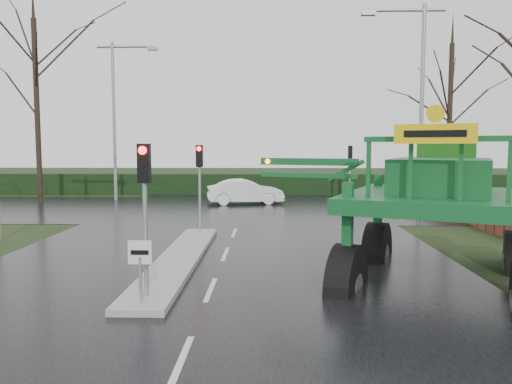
{
  "coord_description": "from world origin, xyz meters",
  "views": [
    {
      "loc": [
        1.42,
        -11.72,
        3.46
      ],
      "look_at": [
        0.98,
        4.29,
        2.0
      ],
      "focal_mm": 35.0,
      "sensor_mm": 36.0,
      "label": 1
    }
  ],
  "objects_px": {
    "traffic_signal_far": "(350,160)",
    "white_sedan": "(245,204)",
    "traffic_signal_near": "(145,187)",
    "crop_sprayer": "(351,183)",
    "traffic_signal_mid": "(200,169)",
    "street_light_left_far": "(118,107)",
    "street_light_right": "(415,92)",
    "keep_left_sign": "(140,261)"
  },
  "relations": [
    {
      "from": "keep_left_sign",
      "to": "crop_sprayer",
      "type": "relative_size",
      "value": 0.15
    },
    {
      "from": "keep_left_sign",
      "to": "traffic_signal_mid",
      "type": "relative_size",
      "value": 0.38
    },
    {
      "from": "keep_left_sign",
      "to": "crop_sprayer",
      "type": "distance_m",
      "value": 5.36
    },
    {
      "from": "traffic_signal_near",
      "to": "street_light_right",
      "type": "xyz_separation_m",
      "value": [
        9.49,
        13.01,
        3.4
      ]
    },
    {
      "from": "traffic_signal_near",
      "to": "traffic_signal_far",
      "type": "relative_size",
      "value": 1.0
    },
    {
      "from": "traffic_signal_far",
      "to": "white_sedan",
      "type": "distance_m",
      "value": 7.31
    },
    {
      "from": "traffic_signal_mid",
      "to": "traffic_signal_far",
      "type": "height_order",
      "value": "same"
    },
    {
      "from": "traffic_signal_mid",
      "to": "street_light_left_far",
      "type": "xyz_separation_m",
      "value": [
        -6.89,
        12.51,
        3.4
      ]
    },
    {
      "from": "street_light_left_far",
      "to": "crop_sprayer",
      "type": "bearing_deg",
      "value": -59.17
    },
    {
      "from": "traffic_signal_near",
      "to": "crop_sprayer",
      "type": "bearing_deg",
      "value": 18.33
    },
    {
      "from": "traffic_signal_mid",
      "to": "white_sedan",
      "type": "xyz_separation_m",
      "value": [
        1.25,
        10.57,
        -2.59
      ]
    },
    {
      "from": "white_sedan",
      "to": "crop_sprayer",
      "type": "bearing_deg",
      "value": -179.02
    },
    {
      "from": "traffic_signal_mid",
      "to": "street_light_left_far",
      "type": "height_order",
      "value": "street_light_left_far"
    },
    {
      "from": "keep_left_sign",
      "to": "traffic_signal_far",
      "type": "bearing_deg",
      "value": 70.07
    },
    {
      "from": "street_light_left_far",
      "to": "crop_sprayer",
      "type": "xyz_separation_m",
      "value": [
        11.61,
        -19.45,
        -3.41
      ]
    },
    {
      "from": "street_light_right",
      "to": "crop_sprayer",
      "type": "xyz_separation_m",
      "value": [
        -4.78,
        -11.45,
        -3.41
      ]
    },
    {
      "from": "traffic_signal_near",
      "to": "street_light_left_far",
      "type": "height_order",
      "value": "street_light_left_far"
    },
    {
      "from": "street_light_right",
      "to": "street_light_left_far",
      "type": "relative_size",
      "value": 1.0
    },
    {
      "from": "white_sedan",
      "to": "street_light_left_far",
      "type": "bearing_deg",
      "value": 66.38
    },
    {
      "from": "traffic_signal_mid",
      "to": "street_light_left_far",
      "type": "bearing_deg",
      "value": 118.86
    },
    {
      "from": "traffic_signal_near",
      "to": "crop_sprayer",
      "type": "height_order",
      "value": "crop_sprayer"
    },
    {
      "from": "street_light_left_far",
      "to": "white_sedan",
      "type": "distance_m",
      "value": 10.29
    },
    {
      "from": "keep_left_sign",
      "to": "street_light_left_far",
      "type": "xyz_separation_m",
      "value": [
        -6.89,
        21.5,
        4.93
      ]
    },
    {
      "from": "traffic_signal_near",
      "to": "street_light_right",
      "type": "relative_size",
      "value": 0.35
    },
    {
      "from": "street_light_left_far",
      "to": "traffic_signal_mid",
      "type": "bearing_deg",
      "value": -61.14
    },
    {
      "from": "street_light_right",
      "to": "street_light_left_far",
      "type": "bearing_deg",
      "value": 153.98
    },
    {
      "from": "traffic_signal_far",
      "to": "white_sedan",
      "type": "bearing_deg",
      "value": 16.57
    },
    {
      "from": "traffic_signal_near",
      "to": "street_light_left_far",
      "type": "distance_m",
      "value": 22.37
    },
    {
      "from": "white_sedan",
      "to": "traffic_signal_near",
      "type": "bearing_deg",
      "value": 166.05
    },
    {
      "from": "white_sedan",
      "to": "street_light_right",
      "type": "bearing_deg",
      "value": -136.51
    },
    {
      "from": "traffic_signal_far",
      "to": "street_light_left_far",
      "type": "xyz_separation_m",
      "value": [
        -14.69,
        -0.01,
        3.4
      ]
    },
    {
      "from": "street_light_left_far",
      "to": "traffic_signal_near",
      "type": "bearing_deg",
      "value": -71.83
    },
    {
      "from": "white_sedan",
      "to": "traffic_signal_far",
      "type": "bearing_deg",
      "value": -83.63
    },
    {
      "from": "traffic_signal_mid",
      "to": "crop_sprayer",
      "type": "distance_m",
      "value": 8.39
    },
    {
      "from": "traffic_signal_mid",
      "to": "traffic_signal_far",
      "type": "bearing_deg",
      "value": 58.07
    },
    {
      "from": "keep_left_sign",
      "to": "street_light_left_far",
      "type": "distance_m",
      "value": 23.11
    },
    {
      "from": "keep_left_sign",
      "to": "white_sedan",
      "type": "relative_size",
      "value": 0.3
    },
    {
      "from": "traffic_signal_near",
      "to": "crop_sprayer",
      "type": "relative_size",
      "value": 0.39
    },
    {
      "from": "crop_sprayer",
      "to": "white_sedan",
      "type": "distance_m",
      "value": 18.03
    },
    {
      "from": "street_light_left_far",
      "to": "white_sedan",
      "type": "xyz_separation_m",
      "value": [
        8.14,
        -1.94,
        -5.99
      ]
    },
    {
      "from": "street_light_left_far",
      "to": "white_sedan",
      "type": "height_order",
      "value": "street_light_left_far"
    },
    {
      "from": "white_sedan",
      "to": "keep_left_sign",
      "type": "bearing_deg",
      "value": 166.14
    }
  ]
}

